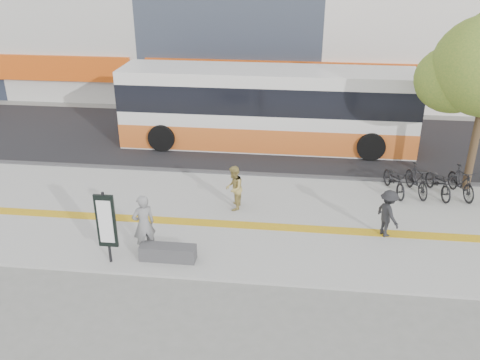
# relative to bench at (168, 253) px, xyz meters

# --- Properties ---
(ground) EXTENTS (120.00, 120.00, 0.00)m
(ground) POSITION_rel_bench_xyz_m (2.60, 1.20, -0.30)
(ground) COLOR slate
(ground) RESTS_ON ground
(sidewalk) EXTENTS (40.00, 7.00, 0.08)m
(sidewalk) POSITION_rel_bench_xyz_m (2.60, 2.70, -0.27)
(sidewalk) COLOR gray
(sidewalk) RESTS_ON ground
(tactile_strip) EXTENTS (40.00, 0.45, 0.01)m
(tactile_strip) POSITION_rel_bench_xyz_m (2.60, 2.20, -0.22)
(tactile_strip) COLOR gold
(tactile_strip) RESTS_ON sidewalk
(street) EXTENTS (40.00, 8.00, 0.06)m
(street) POSITION_rel_bench_xyz_m (2.60, 10.20, -0.28)
(street) COLOR black
(street) RESTS_ON ground
(curb) EXTENTS (40.00, 0.25, 0.14)m
(curb) POSITION_rel_bench_xyz_m (2.60, 6.20, -0.23)
(curb) COLOR #3D3D3F
(curb) RESTS_ON ground
(bench) EXTENTS (1.60, 0.45, 0.45)m
(bench) POSITION_rel_bench_xyz_m (0.00, 0.00, 0.00)
(bench) COLOR #3D3D3F
(bench) RESTS_ON sidewalk
(signboard) EXTENTS (0.55, 0.10, 2.20)m
(signboard) POSITION_rel_bench_xyz_m (-1.60, -0.31, 1.06)
(signboard) COLOR black
(signboard) RESTS_ON sidewalk
(bus) EXTENTS (12.78, 3.03, 3.40)m
(bus) POSITION_rel_bench_xyz_m (2.12, 9.70, 1.36)
(bus) COLOR silver
(bus) RESTS_ON street
(bicycle_row) EXTENTS (3.31, 1.99, 1.10)m
(bicycle_row) POSITION_rel_bench_xyz_m (8.20, 5.20, 0.30)
(bicycle_row) COLOR black
(bicycle_row) RESTS_ON sidewalk
(seated_woman) EXTENTS (0.80, 0.75, 1.84)m
(seated_woman) POSITION_rel_bench_xyz_m (-0.75, 0.32, 0.69)
(seated_woman) COLOR black
(seated_woman) RESTS_ON sidewalk
(pedestrian_tan) EXTENTS (0.61, 0.77, 1.55)m
(pedestrian_tan) POSITION_rel_bench_xyz_m (1.47, 3.29, 0.55)
(pedestrian_tan) COLOR #9D8947
(pedestrian_tan) RESTS_ON sidewalk
(pedestrian_dark) EXTENTS (0.94, 1.13, 1.52)m
(pedestrian_dark) POSITION_rel_bench_xyz_m (6.37, 2.11, 0.54)
(pedestrian_dark) COLOR black
(pedestrian_dark) RESTS_ON sidewalk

